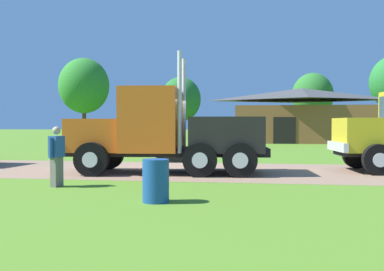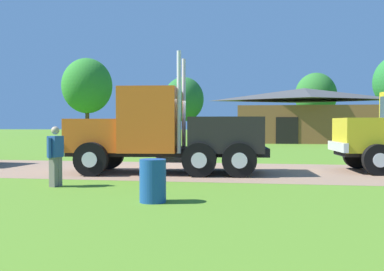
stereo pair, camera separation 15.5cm
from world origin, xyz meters
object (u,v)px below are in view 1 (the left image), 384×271
object	(u,v)px
steel_barrel	(156,181)
truck_foreground_white	(166,133)
shed_building	(301,116)
visitor_walking_mid	(57,155)

from	to	relation	value
steel_barrel	truck_foreground_white	bearing A→B (deg)	99.72
truck_foreground_white	shed_building	size ratio (longest dim) A/B	0.57
truck_foreground_white	steel_barrel	size ratio (longest dim) A/B	7.54
steel_barrel	shed_building	distance (m)	32.34
truck_foreground_white	steel_barrel	distance (m)	5.77
truck_foreground_white	visitor_walking_mid	world-z (taller)	truck_foreground_white
visitor_walking_mid	steel_barrel	bearing A→B (deg)	-31.08
visitor_walking_mid	truck_foreground_white	bearing A→B (deg)	59.43
truck_foreground_white	shed_building	world-z (taller)	shed_building
steel_barrel	shed_building	xyz separation A→B (m)	(5.84, 31.75, 1.86)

